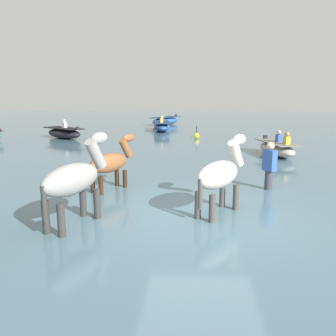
% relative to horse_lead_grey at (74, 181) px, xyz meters
% --- Properties ---
extents(ground_plane, '(120.00, 120.00, 0.00)m').
position_rel_horse_lead_grey_xyz_m(ground_plane, '(2.41, 0.78, -1.22)').
color(ground_plane, '#756B56').
extents(water_surface, '(90.00, 90.00, 0.38)m').
position_rel_horse_lead_grey_xyz_m(water_surface, '(2.41, 10.78, -1.03)').
color(water_surface, '#476675').
rests_on(water_surface, ground).
extents(horse_lead_grey, '(0.99, 1.88, 2.06)m').
position_rel_horse_lead_grey_xyz_m(horse_lead_grey, '(0.00, 0.00, 0.00)').
color(horse_lead_grey, gray).
rests_on(horse_lead_grey, ground).
extents(horse_trailing_pinto, '(1.28, 1.66, 1.96)m').
position_rel_horse_lead_grey_xyz_m(horse_trailing_pinto, '(2.76, 0.85, -0.06)').
color(horse_trailing_pinto, beige).
rests_on(horse_trailing_pinto, ground).
extents(horse_flank_chestnut, '(1.10, 1.53, 1.77)m').
position_rel_horse_lead_grey_xyz_m(horse_flank_chestnut, '(0.07, 2.51, -0.17)').
color(horse_flank_chestnut, brown).
rests_on(horse_flank_chestnut, ground).
extents(boat_mid_channel, '(1.61, 3.69, 1.14)m').
position_rel_horse_lead_grey_xyz_m(boat_mid_channel, '(-0.10, 18.45, -0.50)').
color(boat_mid_channel, '#28518E').
rests_on(boat_mid_channel, water_surface).
extents(boat_far_inshore, '(1.45, 2.73, 1.06)m').
position_rel_horse_lead_grey_xyz_m(boat_far_inshore, '(5.63, 8.20, -0.54)').
color(boat_far_inshore, '#B2AD9E').
rests_on(boat_far_inshore, water_surface).
extents(boat_distant_west, '(2.77, 4.06, 0.84)m').
position_rel_horse_lead_grey_xyz_m(boat_distant_west, '(-0.28, 23.96, -0.49)').
color(boat_distant_west, '#28518E').
rests_on(boat_distant_west, water_surface).
extents(boat_far_offshore, '(3.02, 2.65, 1.11)m').
position_rel_horse_lead_grey_xyz_m(boat_far_offshore, '(-5.41, 13.47, -0.52)').
color(boat_far_offshore, black).
rests_on(boat_far_offshore, water_surface).
extents(person_spectator_far, '(0.36, 0.37, 1.63)m').
position_rel_horse_lead_grey_xyz_m(person_spectator_far, '(4.17, 2.83, -0.35)').
color(person_spectator_far, '#383842').
rests_on(person_spectator_far, ground).
extents(channel_buoy, '(0.32, 0.32, 0.74)m').
position_rel_horse_lead_grey_xyz_m(channel_buoy, '(2.37, 13.92, -0.67)').
color(channel_buoy, yellow).
rests_on(channel_buoy, water_surface).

